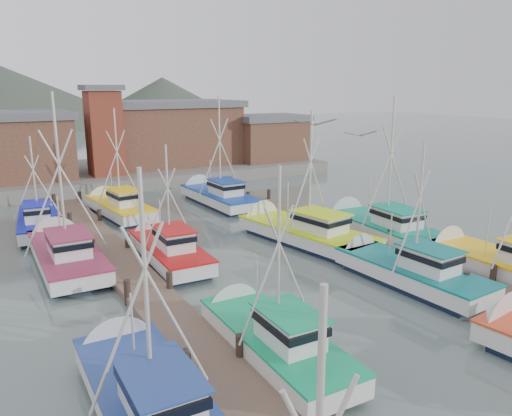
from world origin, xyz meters
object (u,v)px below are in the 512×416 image
lookout_tower (104,130)px  boat_4 (269,337)px  boat_8 (166,249)px  boat_12 (117,207)px

lookout_tower → boat_4: bearing=-94.4°
boat_8 → boat_12: (0.29, 11.62, 0.00)m
boat_12 → boat_8: bearing=-97.6°
lookout_tower → boat_12: 12.76m
boat_8 → boat_12: 11.63m
boat_4 → boat_8: size_ratio=0.99×
boat_8 → boat_12: size_ratio=0.94×
boat_8 → boat_12: boat_12 is taller
lookout_tower → boat_8: (-2.41, -23.23, -4.88)m
boat_4 → boat_12: boat_12 is taller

